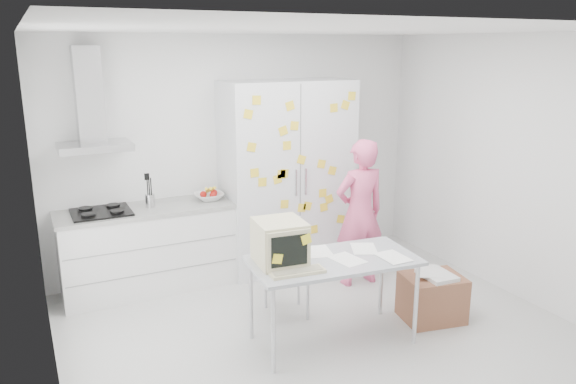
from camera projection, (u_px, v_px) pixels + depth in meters
name	position (u px, v px, depth m)	size (l,w,h in m)	color
floor	(323.00, 335.00, 5.17)	(4.50, 4.00, 0.02)	silver
walls	(289.00, 175.00, 5.45)	(4.52, 4.01, 2.70)	white
ceiling	(328.00, 29.00, 4.48)	(4.50, 4.00, 0.02)	white
counter_run	(149.00, 248.00, 6.02)	(1.84, 0.63, 1.28)	white
range_hood	(90.00, 110.00, 5.57)	(0.70, 0.48, 1.01)	silver
tall_cabinet	(287.00, 176.00, 6.54)	(1.50, 0.68, 2.20)	silver
person	(360.00, 213.00, 6.09)	(0.59, 0.39, 1.63)	#EC5C8C
desk	(300.00, 251.00, 4.77)	(1.51, 0.85, 1.16)	#ADB2B8
chair	(284.00, 261.00, 5.50)	(0.50, 0.50, 0.94)	silver
cardboard_box	(432.00, 297.00, 5.40)	(0.63, 0.54, 0.49)	brown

